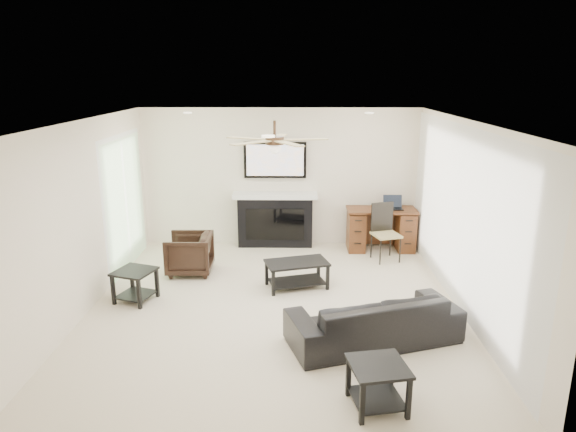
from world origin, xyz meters
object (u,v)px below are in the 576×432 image
coffee_table (297,274)px  sofa (374,319)px  fireplace_unit (275,195)px  desk (381,229)px  armchair (189,254)px

coffee_table → sofa: bearing=-76.8°
coffee_table → fireplace_unit: size_ratio=0.47×
coffee_table → fireplace_unit: 2.09m
coffee_table → desk: size_ratio=0.74×
armchair → fireplace_unit: (1.31, 1.36, 0.64)m
coffee_table → fireplace_unit: bearing=85.3°
sofa → fireplace_unit: 3.80m
coffee_table → desk: bearing=32.5°
sofa → fireplace_unit: size_ratio=1.05×
armchair → coffee_table: (1.70, -0.55, -0.12)m
coffee_table → desk: desk is taller
sofa → coffee_table: 1.84m
armchair → desk: size_ratio=0.58×
desk → fireplace_unit: bearing=174.2°
coffee_table → fireplace_unit: fireplace_unit is taller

